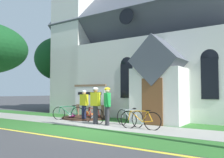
# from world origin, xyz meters

# --- Properties ---
(ground) EXTENTS (140.00, 140.00, 0.00)m
(ground) POSITION_xyz_m (0.00, 4.00, 0.00)
(ground) COLOR #3D3D3F
(sidewalk_slab) EXTENTS (32.00, 2.08, 0.01)m
(sidewalk_slab) POSITION_xyz_m (-0.69, 1.40, 0.01)
(sidewalk_slab) COLOR #99968E
(sidewalk_slab) RESTS_ON ground
(grass_verge) EXTENTS (32.00, 2.02, 0.01)m
(grass_verge) POSITION_xyz_m (-0.69, -0.64, 0.00)
(grass_verge) COLOR #2D6628
(grass_verge) RESTS_ON ground
(church_lawn) EXTENTS (24.00, 1.69, 0.01)m
(church_lawn) POSITION_xyz_m (-0.69, 3.29, 0.00)
(church_lawn) COLOR #2D6628
(church_lawn) RESTS_ON ground
(curb_paint_stripe) EXTENTS (28.00, 0.16, 0.01)m
(curb_paint_stripe) POSITION_xyz_m (-0.69, -1.80, 0.00)
(curb_paint_stripe) COLOR yellow
(curb_paint_stripe) RESTS_ON ground
(church_building) EXTENTS (13.05, 11.69, 12.33)m
(church_building) POSITION_xyz_m (-0.99, 8.78, 4.53)
(church_building) COLOR silver
(church_building) RESTS_ON ground
(church_sign) EXTENTS (2.21, 0.23, 1.92)m
(church_sign) POSITION_xyz_m (-2.71, 3.34, 1.27)
(church_sign) COLOR #7F6047
(church_sign) RESTS_ON ground
(flower_bed) EXTENTS (2.55, 2.55, 0.34)m
(flower_bed) POSITION_xyz_m (-2.71, 2.93, 0.07)
(flower_bed) COLOR #382319
(flower_bed) RESTS_ON ground
(bicycle_blue) EXTENTS (1.67, 0.66, 0.83)m
(bicycle_blue) POSITION_xyz_m (0.86, 1.71, 0.37)
(bicycle_blue) COLOR black
(bicycle_blue) RESTS_ON ground
(bicycle_silver) EXTENTS (1.68, 0.57, 0.76)m
(bicycle_silver) POSITION_xyz_m (-1.23, 1.78, 0.36)
(bicycle_silver) COLOR black
(bicycle_silver) RESTS_ON ground
(bicycle_black) EXTENTS (1.76, 0.15, 0.80)m
(bicycle_black) POSITION_xyz_m (1.66, 1.17, 0.38)
(bicycle_black) COLOR black
(bicycle_black) RESTS_ON ground
(bicycle_red) EXTENTS (1.68, 0.66, 0.80)m
(bicycle_red) POSITION_xyz_m (-2.97, 1.88, 0.37)
(bicycle_red) COLOR black
(bicycle_red) RESTS_ON ground
(cyclist_in_yellow_jersey) EXTENTS (0.62, 0.31, 1.58)m
(cyclist_in_yellow_jersey) POSITION_xyz_m (-2.08, 2.11, 0.91)
(cyclist_in_yellow_jersey) COLOR #191E38
(cyclist_in_yellow_jersey) RESTS_ON ground
(cyclist_in_red_jersey) EXTENTS (0.65, 0.31, 1.71)m
(cyclist_in_red_jersey) POSITION_xyz_m (-0.72, 1.32, 1.01)
(cyclist_in_red_jersey) COLOR #2D2D33
(cyclist_in_red_jersey) RESTS_ON ground
(cyclist_in_green_jersey) EXTENTS (0.49, 0.65, 1.69)m
(cyclist_in_green_jersey) POSITION_xyz_m (-0.05, 1.31, 0.99)
(cyclist_in_green_jersey) COLOR #2D2D33
(cyclist_in_green_jersey) RESTS_ON ground
(yard_deciduous_tree) EXTENTS (3.96, 3.96, 6.09)m
(yard_deciduous_tree) POSITION_xyz_m (-8.90, 6.73, 4.27)
(yard_deciduous_tree) COLOR #4C3823
(yard_deciduous_tree) RESTS_ON ground
(distant_hill) EXTENTS (98.69, 44.86, 24.97)m
(distant_hill) POSITION_xyz_m (-9.43, 70.50, 0.00)
(distant_hill) COLOR #847A5B
(distant_hill) RESTS_ON ground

